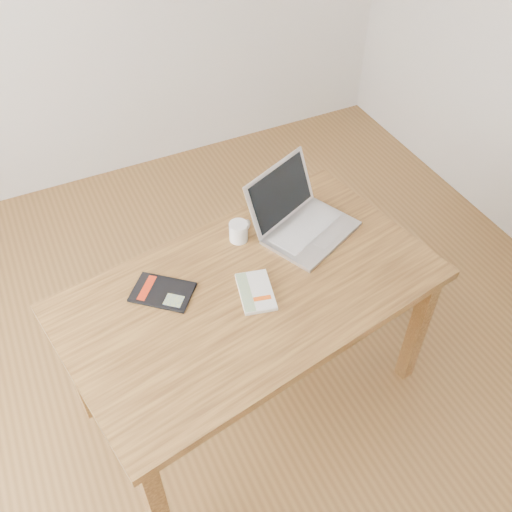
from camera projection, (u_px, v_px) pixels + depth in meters
name	position (u px, v px, depth m)	size (l,w,h in m)	color
room	(200.00, 171.00, 1.75)	(4.04, 4.04, 2.70)	brown
desk	(251.00, 303.00, 2.29)	(1.59, 1.08, 0.75)	brown
white_guidebook	(256.00, 292.00, 2.20)	(0.17, 0.23, 0.02)	silver
black_guidebook	(162.00, 292.00, 2.20)	(0.27, 0.26, 0.01)	black
laptop	(300.00, 219.00, 2.43)	(0.49, 0.48, 0.25)	silver
coffee_mug	(239.00, 231.00, 2.39)	(0.11, 0.08, 0.09)	white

